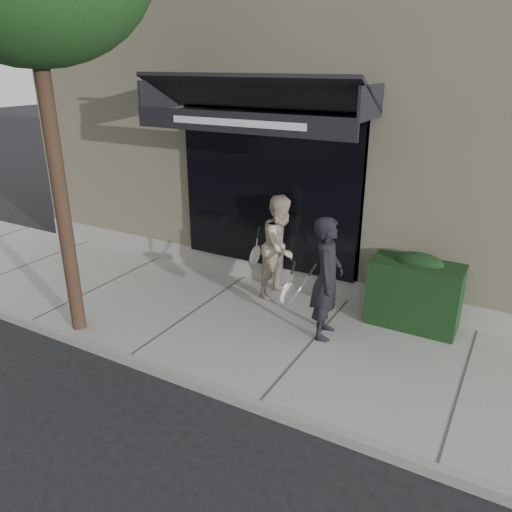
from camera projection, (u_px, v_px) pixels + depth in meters
The scene contains 7 objects.
ground at pixel (311, 349), 7.09m from camera, with size 80.00×80.00×0.00m, color black.
sidewalk at pixel (311, 346), 7.07m from camera, with size 20.00×3.00×0.12m, color gray.
curb at pixel (258, 407), 5.81m from camera, with size 20.00×0.10×0.14m, color gray.
building_facade at pixel (414, 119), 10.12m from camera, with size 14.30×8.04×5.64m.
hedge at pixel (415, 291), 7.37m from camera, with size 1.30×0.70×1.14m.
pedestrian_front at pixel (327, 278), 6.93m from camera, with size 0.81×0.89×1.78m.
pedestrian_back at pixel (281, 246), 8.21m from camera, with size 0.82×0.97×1.72m.
Camera 1 is at (2.32, -5.72, 3.83)m, focal length 35.00 mm.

